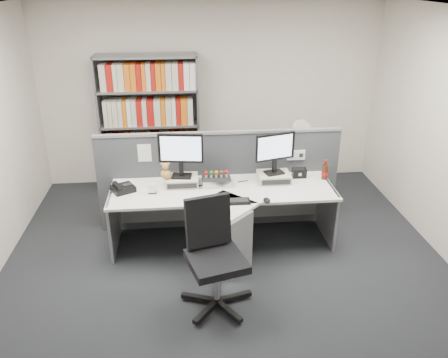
{
  "coord_description": "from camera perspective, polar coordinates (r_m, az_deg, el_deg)",
  "views": [
    {
      "loc": [
        -0.43,
        -3.9,
        2.99
      ],
      "look_at": [
        0.0,
        0.65,
        0.92
      ],
      "focal_mm": 36.36,
      "sensor_mm": 36.0,
      "label": 1
    }
  ],
  "objects": [
    {
      "name": "desk_phone",
      "position": [
        5.31,
        -12.63,
        -1.14
      ],
      "size": [
        0.31,
        0.3,
        0.1
      ],
      "color": "black",
      "rests_on": "desk"
    },
    {
      "name": "keyboard",
      "position": [
        4.94,
        1.0,
        -2.84
      ],
      "size": [
        0.4,
        0.15,
        0.03
      ],
      "color": "black",
      "rests_on": "desk"
    },
    {
      "name": "ground",
      "position": [
        4.93,
        0.73,
        -12.94
      ],
      "size": [
        5.5,
        5.5,
        0.0
      ],
      "primitive_type": "plane",
      "color": "#25272B",
      "rests_on": "ground"
    },
    {
      "name": "desk_fan",
      "position": [
        6.44,
        9.6,
        5.89
      ],
      "size": [
        0.27,
        0.16,
        0.46
      ],
      "color": "white",
      "rests_on": "filing_cabinet"
    },
    {
      "name": "filing_cabinet",
      "position": [
        6.66,
        9.22,
        0.69
      ],
      "size": [
        0.45,
        0.61,
        0.7
      ],
      "color": "gray",
      "rests_on": "ground"
    },
    {
      "name": "desk_calendar",
      "position": [
        5.19,
        -8.99,
        -1.29
      ],
      "size": [
        0.09,
        0.07,
        0.11
      ],
      "color": "black",
      "rests_on": "desk"
    },
    {
      "name": "office_chair",
      "position": [
        4.38,
        -1.34,
        -9.14
      ],
      "size": [
        0.71,
        0.69,
        1.07
      ],
      "color": "silver",
      "rests_on": "ground"
    },
    {
      "name": "plush_toy",
      "position": [
        5.28,
        -7.37,
        0.88
      ],
      "size": [
        0.12,
        0.12,
        0.2
      ],
      "color": "#B8833D",
      "rests_on": "monitor_riser_left"
    },
    {
      "name": "desktop_pc",
      "position": [
        5.37,
        -0.98,
        -0.13
      ],
      "size": [
        0.33,
        0.3,
        0.09
      ],
      "color": "black",
      "rests_on": "desk"
    },
    {
      "name": "partition",
      "position": [
        5.67,
        -0.53,
        -0.01
      ],
      "size": [
        3.0,
        0.08,
        1.27
      ],
      "color": "#3F4247",
      "rests_on": "ground"
    },
    {
      "name": "room_shell",
      "position": [
        4.1,
        0.87,
        7.37
      ],
      "size": [
        5.04,
        5.54,
        2.72
      ],
      "color": "silver",
      "rests_on": "ground"
    },
    {
      "name": "monitor_left",
      "position": [
        5.22,
        -5.47,
        3.43
      ],
      "size": [
        0.52,
        0.19,
        0.53
      ],
      "color": "black",
      "rests_on": "monitor_riser_left"
    },
    {
      "name": "monitor_riser_left",
      "position": [
        5.36,
        -5.31,
        -0.22
      ],
      "size": [
        0.38,
        0.31,
        0.1
      ],
      "color": "beige",
      "rests_on": "desk"
    },
    {
      "name": "cola_bottle",
      "position": [
        5.6,
        12.56,
        0.89
      ],
      "size": [
        0.08,
        0.08,
        0.25
      ],
      "color": "#3F190A",
      "rests_on": "desk"
    },
    {
      "name": "desk",
      "position": [
        5.18,
        0.06,
        -4.93
      ],
      "size": [
        2.6,
        1.2,
        0.72
      ],
      "color": "white",
      "rests_on": "ground"
    },
    {
      "name": "monitor_right",
      "position": [
        5.33,
        6.45,
        3.65
      ],
      "size": [
        0.48,
        0.21,
        0.5
      ],
      "color": "black",
      "rests_on": "monitor_riser_right"
    },
    {
      "name": "mouse",
      "position": [
        4.96,
        5.4,
        -2.69
      ],
      "size": [
        0.08,
        0.12,
        0.05
      ],
      "primitive_type": "ellipsoid",
      "color": "black",
      "rests_on": "desk"
    },
    {
      "name": "figurines",
      "position": [
        5.32,
        -0.98,
        0.74
      ],
      "size": [
        0.29,
        0.05,
        0.09
      ],
      "color": "beige",
      "rests_on": "desktop_pc"
    },
    {
      "name": "speaker",
      "position": [
        5.6,
        9.43,
        0.76
      ],
      "size": [
        0.17,
        0.1,
        0.11
      ],
      "primitive_type": "cube",
      "color": "black",
      "rests_on": "desk"
    },
    {
      "name": "shelving_unit",
      "position": [
        6.67,
        -9.25,
        6.47
      ],
      "size": [
        1.41,
        0.4,
        2.0
      ],
      "color": "gray",
      "rests_on": "ground"
    },
    {
      "name": "monitor_riser_right",
      "position": [
        5.46,
        6.29,
        0.23
      ],
      "size": [
        0.38,
        0.31,
        0.1
      ],
      "color": "beige",
      "rests_on": "desk"
    }
  ]
}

